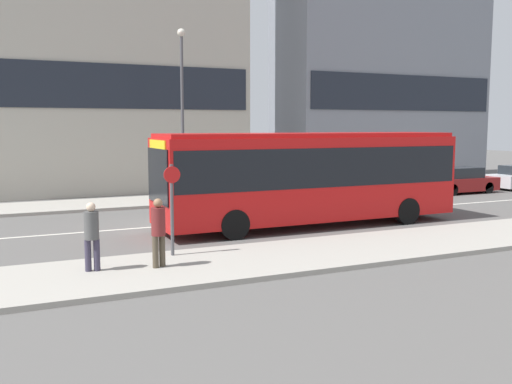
{
  "coord_description": "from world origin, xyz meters",
  "views": [
    {
      "loc": [
        -5.87,
        -19.45,
        3.55
      ],
      "look_at": [
        2.29,
        -1.79,
        1.28
      ],
      "focal_mm": 40.0,
      "sensor_mm": 36.0,
      "label": 1
    }
  ],
  "objects_px": {
    "city_bus": "(310,173)",
    "pedestrian_down_pavement": "(158,228)",
    "parked_car_1": "(460,181)",
    "pedestrian_near_stop": "(92,232)",
    "street_lamp": "(182,98)",
    "bus_stop_sign": "(172,202)",
    "parked_car_0": "(382,185)"
  },
  "relations": [
    {
      "from": "city_bus",
      "to": "pedestrian_down_pavement",
      "type": "xyz_separation_m",
      "value": [
        -6.57,
        -4.08,
        -0.81
      ]
    },
    {
      "from": "parked_car_1",
      "to": "pedestrian_down_pavement",
      "type": "relative_size",
      "value": 2.37
    },
    {
      "from": "pedestrian_down_pavement",
      "to": "pedestrian_near_stop",
      "type": "bearing_deg",
      "value": -32.35
    },
    {
      "from": "pedestrian_down_pavement",
      "to": "street_lamp",
      "type": "distance_m",
      "value": 13.12
    },
    {
      "from": "parked_car_1",
      "to": "pedestrian_down_pavement",
      "type": "height_order",
      "value": "pedestrian_down_pavement"
    },
    {
      "from": "pedestrian_near_stop",
      "to": "pedestrian_down_pavement",
      "type": "distance_m",
      "value": 1.55
    },
    {
      "from": "pedestrian_down_pavement",
      "to": "street_lamp",
      "type": "height_order",
      "value": "street_lamp"
    },
    {
      "from": "city_bus",
      "to": "parked_car_1",
      "type": "bearing_deg",
      "value": 22.81
    },
    {
      "from": "city_bus",
      "to": "street_lamp",
      "type": "distance_m",
      "value": 8.54
    },
    {
      "from": "parked_car_1",
      "to": "bus_stop_sign",
      "type": "height_order",
      "value": "bus_stop_sign"
    },
    {
      "from": "parked_car_1",
      "to": "pedestrian_near_stop",
      "type": "distance_m",
      "value": 22.25
    },
    {
      "from": "city_bus",
      "to": "street_lamp",
      "type": "bearing_deg",
      "value": 105.3
    },
    {
      "from": "city_bus",
      "to": "bus_stop_sign",
      "type": "xyz_separation_m",
      "value": [
        -5.91,
        -3.0,
        -0.34
      ]
    },
    {
      "from": "street_lamp",
      "to": "city_bus",
      "type": "bearing_deg",
      "value": -74.08
    },
    {
      "from": "pedestrian_near_stop",
      "to": "street_lamp",
      "type": "bearing_deg",
      "value": 74.01
    },
    {
      "from": "parked_car_0",
      "to": "pedestrian_near_stop",
      "type": "bearing_deg",
      "value": -149.08
    },
    {
      "from": "parked_car_0",
      "to": "bus_stop_sign",
      "type": "relative_size",
      "value": 1.65
    },
    {
      "from": "city_bus",
      "to": "pedestrian_near_stop",
      "type": "bearing_deg",
      "value": -155.57
    },
    {
      "from": "city_bus",
      "to": "parked_car_1",
      "type": "relative_size",
      "value": 2.75
    },
    {
      "from": "parked_car_0",
      "to": "pedestrian_down_pavement",
      "type": "bearing_deg",
      "value": -145.56
    },
    {
      "from": "city_bus",
      "to": "pedestrian_near_stop",
      "type": "relative_size",
      "value": 6.69
    },
    {
      "from": "city_bus",
      "to": "parked_car_0",
      "type": "bearing_deg",
      "value": 36.07
    },
    {
      "from": "pedestrian_near_stop",
      "to": "street_lamp",
      "type": "distance_m",
      "value": 13.46
    },
    {
      "from": "bus_stop_sign",
      "to": "street_lamp",
      "type": "xyz_separation_m",
      "value": [
        3.7,
        10.73,
        3.22
      ]
    },
    {
      "from": "pedestrian_down_pavement",
      "to": "bus_stop_sign",
      "type": "relative_size",
      "value": 0.7
    },
    {
      "from": "parked_car_1",
      "to": "bus_stop_sign",
      "type": "distance_m",
      "value": 19.95
    },
    {
      "from": "pedestrian_down_pavement",
      "to": "city_bus",
      "type": "bearing_deg",
      "value": -169.74
    },
    {
      "from": "parked_car_0",
      "to": "street_lamp",
      "type": "xyz_separation_m",
      "value": [
        -9.48,
        2.31,
        4.13
      ]
    },
    {
      "from": "pedestrian_near_stop",
      "to": "bus_stop_sign",
      "type": "xyz_separation_m",
      "value": [
        2.19,
        0.79,
        0.5
      ]
    },
    {
      "from": "parked_car_1",
      "to": "city_bus",
      "type": "bearing_deg",
      "value": -156.57
    },
    {
      "from": "parked_car_0",
      "to": "pedestrian_near_stop",
      "type": "xyz_separation_m",
      "value": [
        -15.37,
        -9.2,
        0.41
      ]
    },
    {
      "from": "parked_car_0",
      "to": "pedestrian_down_pavement",
      "type": "relative_size",
      "value": 2.37
    }
  ]
}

